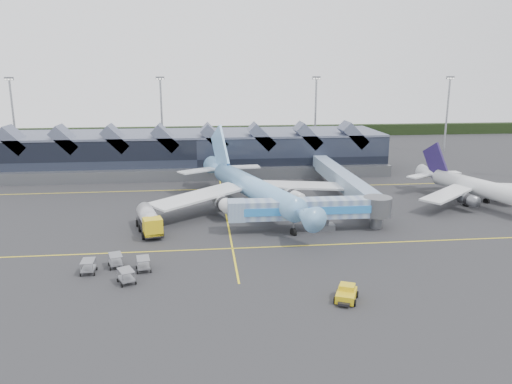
{
  "coord_description": "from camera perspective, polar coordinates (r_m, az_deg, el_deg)",
  "views": [
    {
      "loc": [
        -4.02,
        -74.13,
        24.58
      ],
      "look_at": [
        4.72,
        4.44,
        5.0
      ],
      "focal_mm": 35.0,
      "sensor_mm": 36.0,
      "label": 1
    }
  ],
  "objects": [
    {
      "name": "ground",
      "position": [
        78.2,
        -3.09,
        -4.43
      ],
      "size": [
        260.0,
        260.0,
        0.0
      ],
      "primitive_type": "plane",
      "color": "#242427",
      "rests_on": "ground"
    },
    {
      "name": "terminal",
      "position": [
        123.07,
        -6.78,
        4.6
      ],
      "size": [
        90.0,
        22.25,
        12.52
      ],
      "color": "black",
      "rests_on": "ground"
    },
    {
      "name": "main_airliner",
      "position": [
        89.03,
        -0.57,
        0.62
      ],
      "size": [
        36.04,
        42.46,
        13.98
      ],
      "rotation": [
        0.0,
        0.0,
        0.31
      ],
      "color": "#71B2E5",
      "rests_on": "ground"
    },
    {
      "name": "taxi_stripes",
      "position": [
        87.74,
        -3.47,
        -2.38
      ],
      "size": [
        120.0,
        60.0,
        0.01
      ],
      "color": "yellow",
      "rests_on": "ground"
    },
    {
      "name": "regional_jet",
      "position": [
        100.83,
        23.97,
        0.52
      ],
      "size": [
        26.61,
        29.81,
        10.47
      ],
      "rotation": [
        0.0,
        0.0,
        0.32
      ],
      "color": "silver",
      "rests_on": "ground"
    },
    {
      "name": "light_masts",
      "position": [
        139.72,
        4.04,
        8.91
      ],
      "size": [
        132.4,
        42.56,
        22.45
      ],
      "color": "gray",
      "rests_on": "ground"
    },
    {
      "name": "jet_bridge",
      "position": [
        78.17,
        7.28,
        -1.93
      ],
      "size": [
        25.77,
        4.44,
        5.15
      ],
      "rotation": [
        0.0,
        0.0,
        -0.01
      ],
      "color": "#6982B0",
      "rests_on": "ground"
    },
    {
      "name": "baggage_carts",
      "position": [
        64.36,
        -15.44,
        -8.16
      ],
      "size": [
        8.42,
        7.98,
        1.69
      ],
      "rotation": [
        0.0,
        0.0,
        0.17
      ],
      "color": "gray",
      "rests_on": "ground"
    },
    {
      "name": "pushback_tug",
      "position": [
        56.29,
        10.29,
        -11.39
      ],
      "size": [
        3.33,
        4.05,
        1.63
      ],
      "rotation": [
        0.0,
        0.0,
        -0.42
      ],
      "color": "gold",
      "rests_on": "ground"
    },
    {
      "name": "fuel_truck",
      "position": [
        79.01,
        -12.18,
        -2.99
      ],
      "size": [
        5.03,
        10.86,
        3.63
      ],
      "rotation": [
        0.0,
        0.0,
        0.24
      ],
      "color": "black",
      "rests_on": "ground"
    },
    {
      "name": "tree_line_far",
      "position": [
        185.55,
        -5.1,
        6.86
      ],
      "size": [
        260.0,
        4.0,
        4.0
      ],
      "primitive_type": "cube",
      "color": "black",
      "rests_on": "ground"
    }
  ]
}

